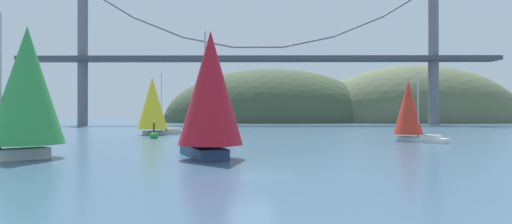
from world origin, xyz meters
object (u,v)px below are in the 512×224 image
object	(u,v)px
sailboat_red_spinnaker	(212,105)
sailboat_yellow_sail	(153,105)
channel_buoy	(154,136)
sailboat_green_sail	(25,88)
sailboat_crimson_sail	(210,92)
sailboat_scarlet_sail	(409,110)

from	to	relation	value
sailboat_red_spinnaker	sailboat_yellow_sail	size ratio (longest dim) A/B	0.86
sailboat_red_spinnaker	channel_buoy	xyz separation A→B (m)	(-9.24, 11.22, -3.90)
sailboat_red_spinnaker	sailboat_green_sail	distance (m)	18.85
sailboat_yellow_sail	channel_buoy	xyz separation A→B (m)	(2.43, -8.89, -4.42)
sailboat_crimson_sail	sailboat_scarlet_sail	xyz separation A→B (m)	(21.90, 19.60, -1.16)
channel_buoy	sailboat_green_sail	bearing A→B (deg)	-97.12
sailboat_scarlet_sail	channel_buoy	xyz separation A→B (m)	(-32.56, 5.86, -3.47)
sailboat_yellow_sail	sailboat_scarlet_sail	bearing A→B (deg)	-22.85
sailboat_red_spinnaker	sailboat_yellow_sail	bearing A→B (deg)	120.13
sailboat_red_spinnaker	sailboat_scarlet_sail	world-z (taller)	sailboat_red_spinnaker
sailboat_yellow_sail	sailboat_scarlet_sail	size ratio (longest dim) A/B	1.18
sailboat_red_spinnaker	channel_buoy	distance (m)	15.05
sailboat_yellow_sail	sailboat_green_sail	world-z (taller)	sailboat_green_sail
sailboat_crimson_sail	channel_buoy	size ratio (longest dim) A/B	3.69
sailboat_crimson_sail	sailboat_scarlet_sail	bearing A→B (deg)	41.83
sailboat_green_sail	sailboat_crimson_sail	bearing A→B (deg)	-0.33
sailboat_red_spinnaker	sailboat_crimson_sail	bearing A→B (deg)	-84.27
sailboat_scarlet_sail	sailboat_yellow_sail	bearing A→B (deg)	157.15
sailboat_scarlet_sail	channel_buoy	world-z (taller)	sailboat_scarlet_sail
sailboat_green_sail	channel_buoy	world-z (taller)	sailboat_green_sail
sailboat_red_spinnaker	sailboat_yellow_sail	xyz separation A→B (m)	(-11.67, 20.11, 0.51)
sailboat_scarlet_sail	sailboat_red_spinnaker	bearing A→B (deg)	-167.06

